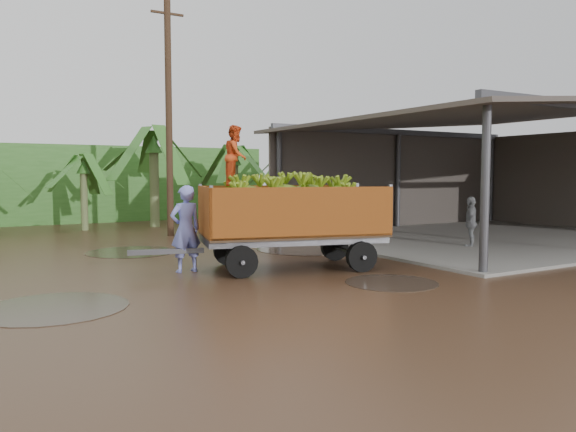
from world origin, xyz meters
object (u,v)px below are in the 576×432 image
object	(u,v)px
banana_trailer	(291,215)
utility_pole	(169,116)
man_blue	(186,229)
man_grey	(471,223)

from	to	relation	value
banana_trailer	utility_pole	world-z (taller)	utility_pole
man_blue	banana_trailer	bearing A→B (deg)	159.02
banana_trailer	utility_pole	distance (m)	8.96
man_blue	utility_pole	xyz separation A→B (m)	(2.16, 7.62, 3.38)
man_blue	man_grey	xyz separation A→B (m)	(8.96, -0.41, -0.21)
banana_trailer	man_grey	distance (m)	6.62
man_blue	utility_pole	bearing A→B (deg)	-108.44
banana_trailer	man_grey	world-z (taller)	banana_trailer
man_grey	utility_pole	size ratio (longest dim) A/B	0.18
banana_trailer	man_grey	xyz separation A→B (m)	(6.59, 0.37, -0.51)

